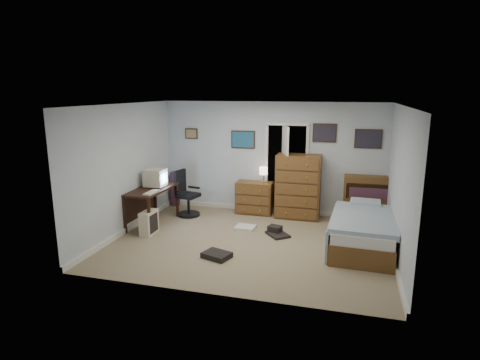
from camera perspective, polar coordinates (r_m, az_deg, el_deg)
name	(u,v)px	position (r m, az deg, el deg)	size (l,w,h in m)	color
floor	(250,243)	(7.49, 1.38, -8.92)	(5.00, 4.00, 0.02)	gray
computer_desk	(148,196)	(8.52, -12.97, -2.28)	(0.64, 1.35, 0.77)	black
crt_monitor	(155,178)	(8.51, -11.94, 0.31)	(0.41, 0.38, 0.37)	beige
keyboard	(151,192)	(8.05, -12.49, -1.74)	(0.15, 0.41, 0.02)	beige
pc_tower	(149,223)	(8.02, -12.82, -5.92)	(0.22, 0.44, 0.46)	beige
office_chair	(186,198)	(9.00, -7.66, -2.58)	(0.59, 0.59, 1.02)	black
media_stack	(175,189)	(9.81, -9.18, -1.21)	(0.17, 0.17, 0.83)	maroon
low_dresser	(254,198)	(9.08, 2.08, -2.53)	(0.82, 0.41, 0.73)	brown
table_lamp	(263,171)	(8.90, 3.36, 1.25)	(0.18, 0.18, 0.35)	gold
doorway	(288,167)	(9.29, 6.86, 1.78)	(0.96, 1.12, 2.05)	black
tall_dresser	(298,186)	(8.81, 8.29, -0.90)	(0.95, 0.56, 1.39)	brown
headboard_bookcase	(370,198)	(8.92, 18.01, -2.38)	(1.10, 0.32, 0.99)	brown
bed	(362,230)	(7.49, 17.00, -6.86)	(1.18, 2.08, 0.66)	brown
wall_posters	(297,137)	(8.86, 8.13, 6.09)	(4.38, 0.04, 0.60)	#331E11
floor_clutter	(249,239)	(7.53, 1.26, -8.37)	(1.34, 1.91, 0.16)	silver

